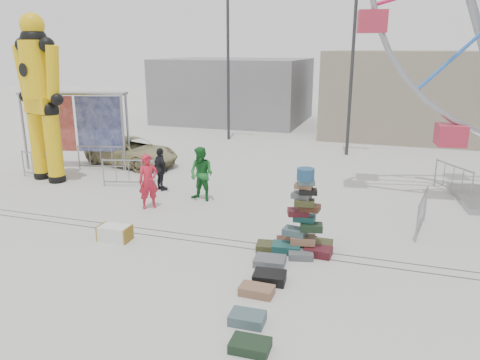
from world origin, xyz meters
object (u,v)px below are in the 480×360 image
(lamp_post_left, at_px, (230,61))
(pedestrian_green, at_px, (202,174))
(lamp_post_right, at_px, (354,63))
(barricade_wheel_back, at_px, (453,179))
(barricade_dummy_c, at_px, (129,173))
(barricade_wheel_front, at_px, (422,213))
(pedestrian_black, at_px, (161,169))
(steamer_trunk, at_px, (115,233))
(banner_scaffold, at_px, (74,112))
(pedestrian_red, at_px, (148,181))
(parked_suv, at_px, (132,151))
(crash_test_dummy, at_px, (40,93))
(suitcase_tower, at_px, (303,229))
(barricade_dummy_b, at_px, (101,158))
(barricade_dummy_a, at_px, (41,166))

(lamp_post_left, bearing_deg, pedestrian_green, -75.66)
(lamp_post_right, bearing_deg, barricade_wheel_back, -51.66)
(barricade_dummy_c, bearing_deg, barricade_wheel_front, -22.25)
(pedestrian_black, bearing_deg, barricade_dummy_c, 34.83)
(steamer_trunk, distance_m, barricade_dummy_c, 5.29)
(banner_scaffold, xyz_separation_m, pedestrian_red, (5.63, -3.83, -1.59))
(lamp_post_left, bearing_deg, parked_suv, -107.41)
(crash_test_dummy, distance_m, pedestrian_black, 5.67)
(lamp_post_right, relative_size, pedestrian_green, 4.20)
(steamer_trunk, xyz_separation_m, barricade_dummy_c, (-2.37, 4.71, 0.34))
(barricade_dummy_c, bearing_deg, suitcase_tower, -42.13)
(lamp_post_right, height_order, barricade_dummy_b, lamp_post_right)
(steamer_trunk, distance_m, pedestrian_red, 2.86)
(suitcase_tower, xyz_separation_m, barricade_wheel_front, (3.03, 2.52, -0.09))
(lamp_post_right, height_order, parked_suv, lamp_post_right)
(barricade_dummy_b, relative_size, pedestrian_black, 1.23)
(lamp_post_right, relative_size, pedestrian_red, 4.33)
(barricade_dummy_a, height_order, barricade_wheel_front, same)
(lamp_post_left, relative_size, barricade_dummy_a, 4.00)
(barricade_wheel_back, bearing_deg, pedestrian_black, -106.56)
(barricade_dummy_a, relative_size, barricade_wheel_front, 1.00)
(parked_suv, bearing_deg, banner_scaffold, 136.56)
(pedestrian_green, distance_m, pedestrian_black, 2.03)
(barricade_dummy_a, xyz_separation_m, pedestrian_green, (7.32, -0.53, 0.40))
(lamp_post_left, relative_size, parked_suv, 1.79)
(pedestrian_black, bearing_deg, parked_suv, -9.25)
(lamp_post_right, relative_size, barricade_dummy_a, 4.00)
(lamp_post_right, height_order, pedestrian_red, lamp_post_right)
(barricade_dummy_b, distance_m, pedestrian_green, 6.37)
(pedestrian_red, xyz_separation_m, parked_suv, (-3.69, 5.10, -0.30))
(crash_test_dummy, bearing_deg, lamp_post_right, 53.13)
(banner_scaffold, xyz_separation_m, barricade_dummy_c, (3.67, -1.86, -1.96))
(barricade_wheel_back, bearing_deg, barricade_dummy_b, -118.15)
(pedestrian_black, bearing_deg, suitcase_tower, -175.64)
(crash_test_dummy, relative_size, steamer_trunk, 7.52)
(suitcase_tower, height_order, barricade_dummy_c, suitcase_tower)
(lamp_post_right, height_order, steamer_trunk, lamp_post_right)
(steamer_trunk, bearing_deg, barricade_wheel_back, 37.35)
(barricade_dummy_b, bearing_deg, pedestrian_red, -53.22)
(lamp_post_left, bearing_deg, barricade_wheel_front, -49.09)
(steamer_trunk, bearing_deg, barricade_dummy_a, 142.62)
(lamp_post_left, height_order, crash_test_dummy, lamp_post_left)
(lamp_post_right, distance_m, barricade_wheel_back, 7.91)
(barricade_wheel_front, height_order, pedestrian_red, pedestrian_red)
(crash_test_dummy, relative_size, barricade_dummy_a, 3.33)
(steamer_trunk, distance_m, pedestrian_green, 4.23)
(suitcase_tower, bearing_deg, lamp_post_right, 85.65)
(barricade_wheel_back, bearing_deg, barricade_wheel_front, -48.78)
(barricade_dummy_a, distance_m, pedestrian_green, 7.35)
(steamer_trunk, relative_size, barricade_wheel_back, 0.44)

